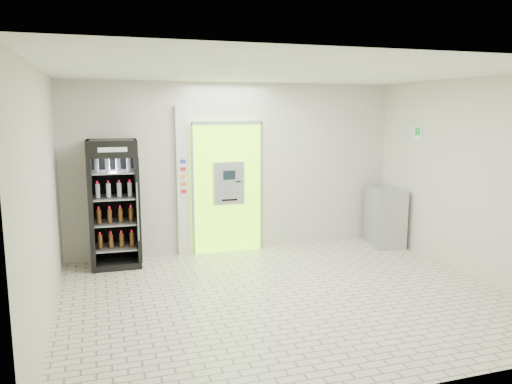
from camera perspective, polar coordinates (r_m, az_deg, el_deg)
name	(u,v)px	position (r m, az deg, el deg)	size (l,w,h in m)	color
ground	(286,296)	(6.99, 3.49, -11.76)	(6.00, 6.00, 0.00)	beige
room_shell	(288,162)	(6.56, 3.65, 3.43)	(6.00, 6.00, 6.00)	beige
atm_assembly	(227,187)	(8.86, -3.32, 0.60)	(1.30, 0.24, 2.33)	#90FF13
pillar	(183,181)	(8.72, -8.35, 1.23)	(0.22, 0.11, 2.60)	silver
beverage_cooler	(114,206)	(8.37, -15.88, -1.54)	(0.79, 0.74, 2.06)	black
steel_cabinet	(385,216)	(9.67, 14.53, -2.72)	(0.70, 0.91, 1.09)	#A1A3A8
exit_sign	(418,133)	(9.21, 18.02, 6.44)	(0.02, 0.22, 0.26)	white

